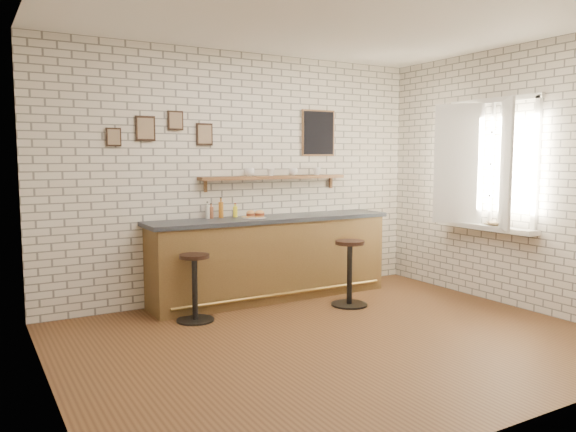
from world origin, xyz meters
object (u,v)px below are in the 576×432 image
object	(u,v)px
bar_stool_right	(350,271)
shelf_cup_b	(271,172)
bitters_bottle_brown	(211,212)
condiment_bottle_yellow	(235,211)
ciabatta_sandwich	(255,214)
sandwich_plate	(254,217)
shelf_cup_c	(293,172)
bar_counter	(271,258)
book_lower	(489,224)
book_upper	(488,223)
bar_stool_left	(195,285)
bitters_bottle_amber	(221,210)
bitters_bottle_white	(208,212)
shelf_cup_a	(249,172)
shelf_cup_d	(317,171)

from	to	relation	value
bar_stool_right	shelf_cup_b	bearing A→B (deg)	118.50
bitters_bottle_brown	condiment_bottle_yellow	distance (m)	0.31
ciabatta_sandwich	condiment_bottle_yellow	size ratio (longest dim) A/B	1.49
sandwich_plate	bar_stool_right	bearing A→B (deg)	-41.09
sandwich_plate	shelf_cup_c	bearing A→B (deg)	17.54
bar_counter	book_lower	size ratio (longest dim) A/B	15.42
book_upper	bar_stool_left	bearing A→B (deg)	-158.61
bar_counter	condiment_bottle_yellow	size ratio (longest dim) A/B	18.47
bitters_bottle_amber	book_upper	size ratio (longest dim) A/B	1.01
book_upper	bitters_bottle_brown	bearing A→B (deg)	-171.86
bitters_bottle_brown	bitters_bottle_white	xyz separation A→B (m)	(-0.05, -0.00, 0.01)
ciabatta_sandwich	bitters_bottle_brown	size ratio (longest dim) A/B	1.38
shelf_cup_b	book_lower	distance (m)	2.70
bitters_bottle_white	book_lower	distance (m)	3.34
bitters_bottle_brown	bitters_bottle_white	distance (m)	0.05
sandwich_plate	bitters_bottle_brown	size ratio (longest dim) A/B	1.55
bar_stool_left	book_lower	distance (m)	3.50
bitters_bottle_amber	shelf_cup_c	world-z (taller)	shelf_cup_c
shelf_cup_c	shelf_cup_a	bearing A→B (deg)	113.80
shelf_cup_b	book_lower	xyz separation A→B (m)	(2.04, -1.67, -0.61)
ciabatta_sandwich	bar_stool_right	xyz separation A→B (m)	(0.85, -0.75, -0.65)
shelf_cup_b	bitters_bottle_amber	bearing A→B (deg)	107.86
bar_stool_left	bar_stool_right	size ratio (longest dim) A/B	0.94
shelf_cup_a	sandwich_plate	bearing A→B (deg)	-143.96
bar_counter	bitters_bottle_amber	xyz separation A→B (m)	(-0.58, 0.20, 0.60)
bitters_bottle_amber	bar_stool_right	size ratio (longest dim) A/B	0.32
ciabatta_sandwich	shelf_cup_b	world-z (taller)	shelf_cup_b
bar_stool_left	shelf_cup_d	size ratio (longest dim) A/B	6.65
ciabatta_sandwich	shelf_cup_d	xyz separation A→B (m)	(1.01, 0.21, 0.49)
ciabatta_sandwich	book_lower	world-z (taller)	ciabatta_sandwich
shelf_cup_a	book_upper	world-z (taller)	shelf_cup_a
shelf_cup_b	condiment_bottle_yellow	bearing A→B (deg)	107.94
ciabatta_sandwich	bar_stool_left	world-z (taller)	ciabatta_sandwich
bar_counter	shelf_cup_b	distance (m)	1.06
book_upper	ciabatta_sandwich	bearing A→B (deg)	-173.10
bitters_bottle_white	shelf_cup_b	world-z (taller)	shelf_cup_b
ciabatta_sandwich	shelf_cup_b	size ratio (longest dim) A/B	2.51
sandwich_plate	book_lower	size ratio (longest dim) A/B	1.39
bar_stool_left	bitters_bottle_white	bearing A→B (deg)	57.16
bitters_bottle_amber	bar_stool_left	bearing A→B (deg)	-132.39
bar_stool_right	book_upper	xyz separation A→B (m)	(1.51, -0.69, 0.55)
bar_counter	bitters_bottle_amber	distance (m)	0.86
bar_stool_left	bar_stool_right	xyz separation A→B (m)	(1.79, -0.31, 0.03)
condiment_bottle_yellow	bar_stool_right	world-z (taller)	condiment_bottle_yellow
bitters_bottle_white	book_lower	world-z (taller)	bitters_bottle_white
bitters_bottle_amber	bar_stool_right	bearing A→B (deg)	-38.59
condiment_bottle_yellow	book_upper	bearing A→B (deg)	-33.16
shelf_cup_d	book_upper	xyz separation A→B (m)	(1.35, -1.65, -0.59)
sandwich_plate	condiment_bottle_yellow	size ratio (longest dim) A/B	1.67
bitters_bottle_amber	condiment_bottle_yellow	xyz separation A→B (m)	(0.19, 0.00, -0.03)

